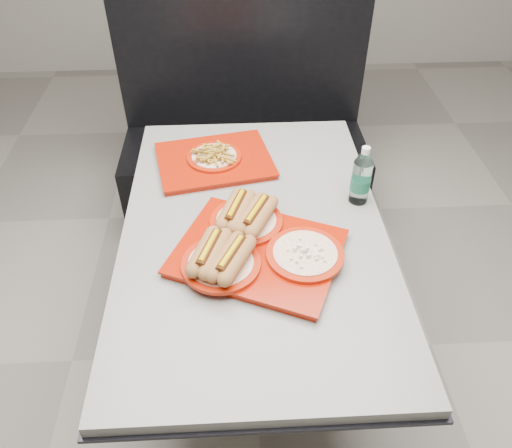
{
  "coord_description": "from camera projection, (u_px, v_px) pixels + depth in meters",
  "views": [
    {
      "loc": [
        -0.06,
        -1.28,
        1.89
      ],
      "look_at": [
        0.0,
        -0.08,
        0.83
      ],
      "focal_mm": 35.0,
      "sensor_mm": 36.0,
      "label": 1
    }
  ],
  "objects": [
    {
      "name": "water_bottle",
      "position": [
        361.0,
        178.0,
        1.76
      ],
      "size": [
        0.07,
        0.07,
        0.23
      ],
      "rotation": [
        0.0,
        0.0,
        0.17
      ],
      "color": "silver",
      "rests_on": "diner_table"
    },
    {
      "name": "ground",
      "position": [
        254.0,
        353.0,
        2.21
      ],
      "size": [
        6.0,
        6.0,
        0.0
      ],
      "primitive_type": "plane",
      "color": "gray",
      "rests_on": "ground"
    },
    {
      "name": "diner_table",
      "position": [
        254.0,
        260.0,
        1.83
      ],
      "size": [
        0.92,
        1.42,
        0.75
      ],
      "color": "black",
      "rests_on": "ground"
    },
    {
      "name": "booth_bench",
      "position": [
        244.0,
        143.0,
        2.77
      ],
      "size": [
        1.3,
        0.57,
        1.35
      ],
      "color": "black",
      "rests_on": "ground"
    },
    {
      "name": "tray_far",
      "position": [
        214.0,
        158.0,
        1.99
      ],
      "size": [
        0.5,
        0.43,
        0.09
      ],
      "rotation": [
        0.0,
        0.0,
        0.2
      ],
      "color": "#9C1604",
      "rests_on": "diner_table"
    },
    {
      "name": "tray_near",
      "position": [
        252.0,
        245.0,
        1.59
      ],
      "size": [
        0.62,
        0.56,
        0.11
      ],
      "rotation": [
        0.0,
        0.0,
        -0.41
      ],
      "color": "#9C1604",
      "rests_on": "diner_table"
    }
  ]
}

